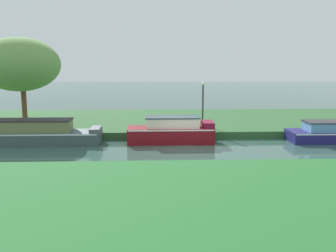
% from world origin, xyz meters
% --- Properties ---
extents(ground_plane, '(120.00, 120.00, 0.00)m').
position_xyz_m(ground_plane, '(0.00, 0.00, 0.00)').
color(ground_plane, '#345449').
extents(riverbank_far, '(72.00, 10.00, 0.40)m').
position_xyz_m(riverbank_far, '(0.00, 7.00, 0.20)').
color(riverbank_far, '#2F5D2F').
rests_on(riverbank_far, ground_plane).
extents(riverbank_near, '(72.00, 10.00, 0.40)m').
position_xyz_m(riverbank_near, '(0.00, -9.00, 0.20)').
color(riverbank_near, '#296930').
rests_on(riverbank_near, ground_plane).
extents(slate_barge, '(10.46, 1.63, 1.30)m').
position_xyz_m(slate_barge, '(-9.70, 1.20, 0.56)').
color(slate_barge, '#3D4E53').
rests_on(slate_barge, ground_plane).
extents(maroon_narrowboat, '(4.56, 1.56, 1.41)m').
position_xyz_m(maroon_narrowboat, '(-0.73, 1.20, 0.61)').
color(maroon_narrowboat, maroon).
rests_on(maroon_narrowboat, ground_plane).
extents(navy_cruiser, '(4.16, 1.79, 1.11)m').
position_xyz_m(navy_cruiser, '(7.90, 1.20, 0.50)').
color(navy_cruiser, navy).
rests_on(navy_cruiser, ground_plane).
extents(willow_tree_left, '(4.96, 4.61, 5.35)m').
position_xyz_m(willow_tree_left, '(-9.89, 5.09, 4.10)').
color(willow_tree_left, brown).
rests_on(willow_tree_left, riverbank_far).
extents(lamp_post, '(0.24, 0.24, 2.67)m').
position_xyz_m(lamp_post, '(1.29, 4.18, 2.10)').
color(lamp_post, '#333338').
rests_on(lamp_post, riverbank_far).
extents(mooring_post_near, '(0.15, 0.15, 0.54)m').
position_xyz_m(mooring_post_near, '(-0.06, 2.72, 0.67)').
color(mooring_post_near, '#452E21').
rests_on(mooring_post_near, riverbank_far).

